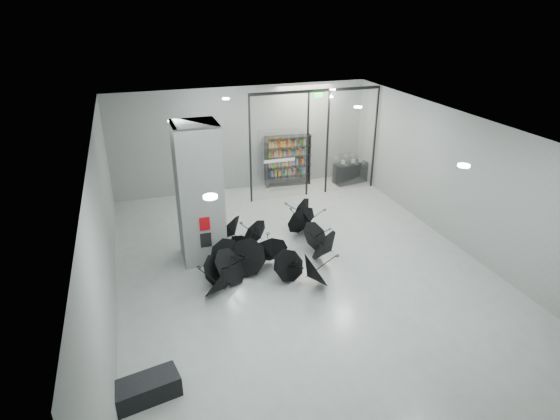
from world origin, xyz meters
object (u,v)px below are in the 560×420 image
object	(u,v)px
bookshelf	(288,161)
bench	(144,390)
column	(199,194)
shop_counter	(350,173)
umbrella_cluster	(269,250)

from	to	relation	value
bookshelf	bench	bearing A→B (deg)	-117.94
column	shop_counter	bearing A→B (deg)	31.49
column	shop_counter	distance (m)	8.12
shop_counter	umbrella_cluster	distance (m)	7.07
shop_counter	bookshelf	bearing A→B (deg)	157.97
bookshelf	umbrella_cluster	distance (m)	6.13
column	umbrella_cluster	distance (m)	2.56
column	umbrella_cluster	size ratio (longest dim) A/B	0.83
column	bench	xyz separation A→B (m)	(-2.00, -5.01, -1.79)
bench	column	bearing A→B (deg)	57.65
bookshelf	shop_counter	world-z (taller)	bookshelf
column	shop_counter	size ratio (longest dim) A/B	2.87
bench	umbrella_cluster	bearing A→B (deg)	37.68
bookshelf	shop_counter	size ratio (longest dim) A/B	1.45
bench	bookshelf	distance (m)	11.63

